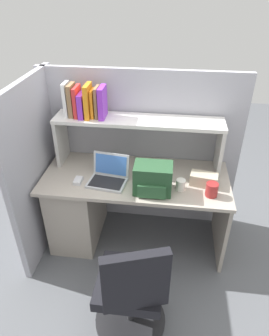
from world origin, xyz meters
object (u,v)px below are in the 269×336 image
object	(u,v)px
office_chair	(131,294)
laptop	(109,176)
backpack	(153,179)
snack_canister	(212,190)
computer_mouse	(78,181)
paper_cup	(181,185)
tissue_box	(204,179)

from	to	relation	value
office_chair	laptop	bearing A→B (deg)	-87.62
backpack	snack_canister	distance (m)	0.47
laptop	snack_canister	size ratio (longest dim) A/B	3.04
office_chair	computer_mouse	bearing A→B (deg)	-72.08
laptop	backpack	distance (m)	0.39
paper_cup	office_chair	xyz separation A→B (m)	(-0.29, -0.77, -0.38)
snack_canister	tissue_box	bearing A→B (deg)	109.85
office_chair	tissue_box	bearing A→B (deg)	-137.04
paper_cup	snack_canister	distance (m)	0.25
tissue_box	office_chair	distance (m)	1.07
laptop	computer_mouse	world-z (taller)	laptop
paper_cup	office_chair	size ratio (longest dim) A/B	0.10
backpack	snack_canister	bearing A→B (deg)	-0.19
tissue_box	paper_cup	bearing A→B (deg)	-143.67
backpack	office_chair	world-z (taller)	backpack
backpack	tissue_box	bearing A→B (deg)	19.24
backpack	computer_mouse	distance (m)	0.64
backpack	computer_mouse	xyz separation A→B (m)	(-0.63, 0.04, -0.10)
computer_mouse	tissue_box	bearing A→B (deg)	6.52
laptop	backpack	xyz separation A→B (m)	(0.38, -0.09, 0.07)
tissue_box	snack_canister	world-z (taller)	snack_canister
computer_mouse	snack_canister	world-z (taller)	snack_canister
computer_mouse	tissue_box	xyz separation A→B (m)	(1.04, 0.10, 0.03)
paper_cup	snack_canister	bearing A→B (deg)	-11.79
backpack	paper_cup	xyz separation A→B (m)	(0.22, 0.05, -0.07)
computer_mouse	backpack	bearing A→B (deg)	-2.81
computer_mouse	snack_canister	bearing A→B (deg)	-1.35
computer_mouse	office_chair	size ratio (longest dim) A/B	0.11
laptop	backpack	bearing A→B (deg)	-13.81
backpack	computer_mouse	bearing A→B (deg)	176.36
tissue_box	backpack	bearing A→B (deg)	-151.11
laptop	computer_mouse	distance (m)	0.26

